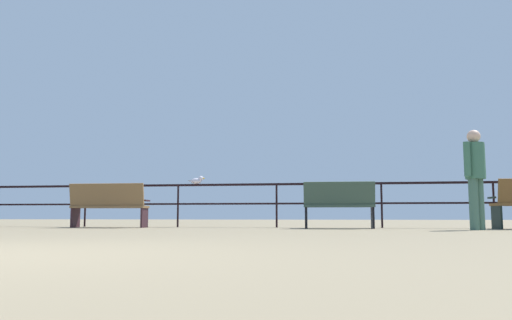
{
  "coord_description": "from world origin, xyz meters",
  "views": [
    {
      "loc": [
        2.53,
        -2.92,
        0.26
      ],
      "look_at": [
        0.75,
        7.95,
        1.45
      ],
      "focal_mm": 36.25,
      "sensor_mm": 36.0,
      "label": 1
    }
  ],
  "objects_px": {
    "person_by_bench": "(475,172)",
    "seagull_on_rail": "(197,180)",
    "bench_near_left": "(108,203)",
    "bench_near_right": "(339,203)"
  },
  "relations": [
    {
      "from": "seagull_on_rail",
      "to": "person_by_bench",
      "type": "bearing_deg",
      "value": -14.41
    },
    {
      "from": "bench_near_right",
      "to": "seagull_on_rail",
      "type": "distance_m",
      "value": 3.32
    },
    {
      "from": "bench_near_left",
      "to": "bench_near_right",
      "type": "distance_m",
      "value": 4.97
    },
    {
      "from": "person_by_bench",
      "to": "seagull_on_rail",
      "type": "distance_m",
      "value": 5.85
    },
    {
      "from": "bench_near_left",
      "to": "person_by_bench",
      "type": "bearing_deg",
      "value": -5.43
    },
    {
      "from": "bench_near_right",
      "to": "seagull_on_rail",
      "type": "xyz_separation_m",
      "value": [
        -3.19,
        0.75,
        0.54
      ]
    },
    {
      "from": "bench_near_left",
      "to": "person_by_bench",
      "type": "distance_m",
      "value": 7.5
    },
    {
      "from": "person_by_bench",
      "to": "bench_near_right",
      "type": "bearing_deg",
      "value": 163.96
    },
    {
      "from": "seagull_on_rail",
      "to": "bench_near_left",
      "type": "bearing_deg",
      "value": -157.21
    },
    {
      "from": "bench_near_left",
      "to": "seagull_on_rail",
      "type": "height_order",
      "value": "seagull_on_rail"
    }
  ]
}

